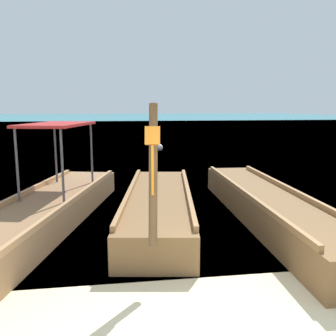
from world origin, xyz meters
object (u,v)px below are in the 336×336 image
Objects in this scene: longtail_boat_green_ribbon at (269,208)px; mooring_buoy_near at (159,148)px; longtail_boat_pink_ribbon at (46,210)px; longtail_boat_orange_ribbon at (159,207)px.

longtail_boat_green_ribbon is 12.87m from mooring_buoy_near.
longtail_boat_green_ribbon reaches higher than longtail_boat_pink_ribbon.
longtail_boat_orange_ribbon is at bearing -0.80° from longtail_boat_pink_ribbon.
mooring_buoy_near is (1.55, 12.39, -0.11)m from longtail_boat_orange_ribbon.
longtail_boat_orange_ribbon is 2.38m from longtail_boat_green_ribbon.
longtail_boat_orange_ribbon reaches higher than mooring_buoy_near.
longtail_boat_pink_ribbon reaches higher than mooring_buoy_near.
longtail_boat_green_ribbon is (2.33, -0.46, 0.01)m from longtail_boat_orange_ribbon.
longtail_boat_orange_ribbon is at bearing 168.92° from longtail_boat_green_ribbon.
longtail_boat_green_ribbon reaches higher than mooring_buoy_near.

